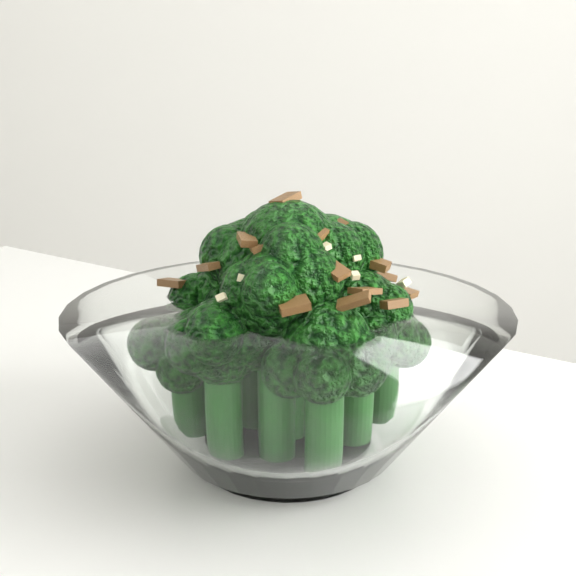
# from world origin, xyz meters

# --- Properties ---
(broccoli_dish) EXTENTS (0.24, 0.24, 0.15)m
(broccoli_dish) POSITION_xyz_m (0.19, 0.05, 0.81)
(broccoli_dish) COLOR white
(broccoli_dish) RESTS_ON table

